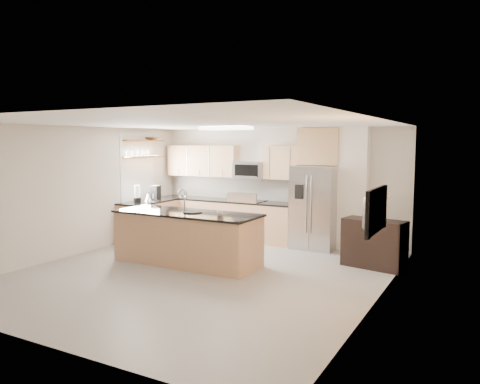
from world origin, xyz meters
The scene contains 27 objects.
floor centered at (0.00, 0.00, 0.00)m, with size 6.50×6.50×0.00m, color gray.
ceiling centered at (0.00, 0.00, 2.60)m, with size 6.00×6.50×0.02m, color white.
wall_back centered at (0.00, 3.25, 1.30)m, with size 6.00×0.02×2.60m, color beige.
wall_front centered at (0.00, -3.25, 1.30)m, with size 6.00×0.02×2.60m, color beige.
wall_left centered at (-3.00, 0.00, 1.30)m, with size 0.02×6.50×2.60m, color beige.
wall_right centered at (3.00, 0.00, 1.30)m, with size 0.02×6.50×2.60m, color beige.
back_counter centered at (-1.23, 2.93, 0.47)m, with size 3.55×0.66×1.44m.
left_counter centered at (-2.67, 1.85, 0.46)m, with size 0.66×1.50×0.92m.
range centered at (-0.60, 2.92, 0.47)m, with size 0.76×0.64×1.14m.
upper_cabinets centered at (-1.30, 3.09, 1.83)m, with size 3.50×0.33×0.75m.
microwave centered at (-0.60, 3.04, 1.63)m, with size 0.76×0.40×0.40m.
refrigerator centered at (1.06, 2.87, 0.89)m, with size 0.92×0.78×1.78m.
partition_column centered at (1.82, 3.10, 1.30)m, with size 0.60×0.30×2.60m, color white.
window centered at (-2.98, 1.85, 1.65)m, with size 0.04×1.15×1.65m.
shelf_lower centered at (-2.85, 1.95, 1.95)m, with size 0.30×1.20×0.04m, color brown.
shelf_upper centered at (-2.85, 1.95, 2.32)m, with size 0.30×1.20×0.04m, color brown.
ceiling_fixture centered at (-0.40, 1.60, 2.56)m, with size 1.00×0.50×0.06m, color white.
island centered at (-0.61, 0.49, 0.49)m, with size 2.83×1.04×1.40m.
credenza centered at (2.55, 1.87, 0.44)m, with size 1.11×0.47×0.89m, color black.
cup centered at (0.16, 0.42, 1.02)m, with size 0.12×0.12×0.10m, color silver.
platter centered at (-0.49, 0.50, 0.99)m, with size 0.36×0.36×0.02m, color black.
blender centered at (-2.67, 1.49, 1.09)m, with size 0.17×0.17×0.39m.
kettle centered at (-2.62, 1.81, 1.02)m, with size 0.18×0.18×0.22m.
coffee_maker centered at (-2.69, 2.17, 1.08)m, with size 0.21×0.24×0.33m.
bowl centered at (-2.85, 2.25, 2.38)m, with size 0.38×0.38×0.09m, color #ABABAE.
flower_vase centered at (2.64, 1.84, 1.25)m, with size 0.66×0.57×0.73m, color white.
television centered at (2.91, -0.20, 1.35)m, with size 1.08×0.14×0.62m, color black.
Camera 1 is at (4.40, -6.62, 2.27)m, focal length 35.00 mm.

